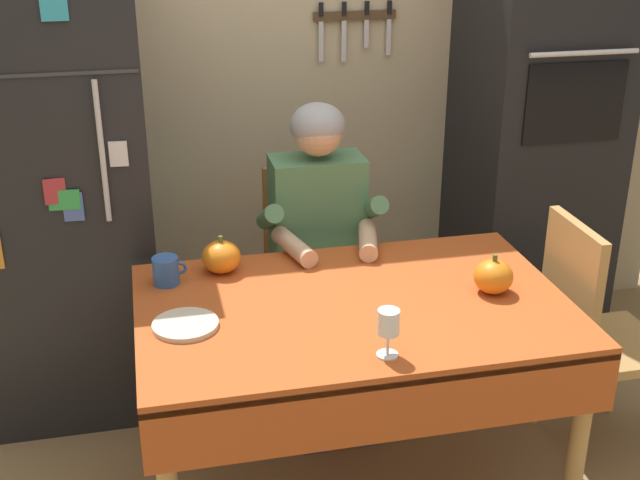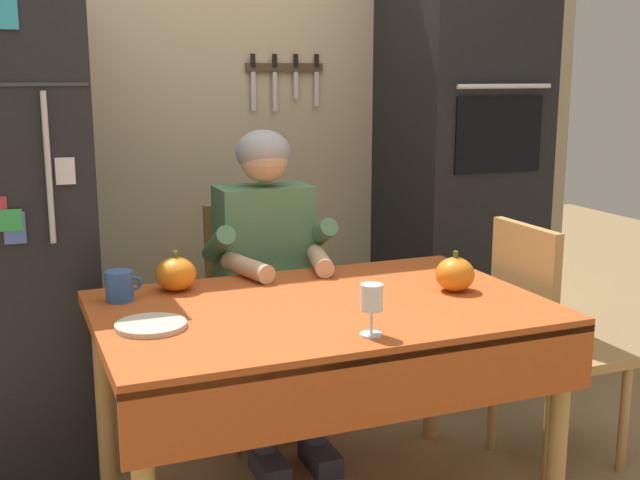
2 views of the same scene
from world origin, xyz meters
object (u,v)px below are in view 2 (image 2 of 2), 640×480
Objects in this scene: pumpkin_medium at (455,274)px; serving_tray at (151,325)px; wall_oven at (459,162)px; dining_table at (324,331)px; chair_right_side at (544,335)px; wine_glass at (372,300)px; pumpkin_large at (176,274)px; seated_person at (270,264)px; coffee_mug at (120,286)px; chair_behind_person at (256,307)px.

pumpkin_medium is 1.02m from serving_tray.
dining_table is (-1.05, -0.92, -0.39)m from wall_oven.
chair_right_side is at bearing 8.44° from pumpkin_medium.
dining_table is 0.91m from chair_right_side.
wine_glass is (-0.89, -0.38, 0.33)m from chair_right_side.
pumpkin_large is (-0.39, 0.35, 0.14)m from dining_table.
wall_oven is 1.12m from seated_person.
pumpkin_medium is at bearing -15.93° from coffee_mug.
chair_right_side is (0.88, -0.73, 0.00)m from chair_behind_person.
chair_behind_person is 1.00× the size of chair_right_side.
wall_oven is 15.38× the size of pumpkin_medium.
chair_behind_person is 6.81× the size of pumpkin_medium.
pumpkin_medium is (0.46, 0.31, -0.04)m from wine_glass.
chair_right_side is 0.52m from pumpkin_medium.
pumpkin_large is 0.93m from pumpkin_medium.
chair_behind_person and chair_right_side have the same top height.
pumpkin_large is 0.41m from serving_tray.
dining_table is 11.99× the size of coffee_mug.
pumpkin_medium is (-0.43, -0.06, 0.29)m from chair_right_side.
serving_tray is (-0.56, 0.30, -0.09)m from wine_glass.
wall_oven is 15.46× the size of pumpkin_large.
wall_oven is 1.50× the size of dining_table.
chair_right_side reaches higher than wine_glass.
wine_glass is 1.09× the size of pumpkin_large.
wall_oven reaches higher than serving_tray.
coffee_mug is 0.32m from serving_tray.
serving_tray is (-0.55, -0.02, 0.09)m from dining_table.
pumpkin_large is at bearing 137.95° from dining_table.
seated_person is 9.17× the size of pumpkin_large.
pumpkin_medium is (0.45, -0.61, 0.06)m from seated_person.
chair_right_side is 6.81× the size of pumpkin_medium.
wall_oven is at bearing 21.60° from pumpkin_large.
chair_right_side is (-0.15, -0.86, -0.54)m from wall_oven.
pumpkin_large is 0.66× the size of serving_tray.
chair_behind_person is at bearing 119.41° from pumpkin_medium.
pumpkin_medium reaches higher than serving_tray.
seated_person is 8.41× the size of wine_glass.
serving_tray is (-0.57, -0.62, 0.01)m from seated_person.
wall_oven is 2.26× the size of chair_behind_person.
wine_glass is 1.08× the size of pumpkin_medium.
coffee_mug is at bearing -140.78° from chair_behind_person.
chair_behind_person reaches higher than pumpkin_large.
serving_tray is (-1.45, -0.08, 0.24)m from chair_right_side.
dining_table is at bearing -138.69° from wall_oven.
wall_oven reaches higher than seated_person.
coffee_mug is (-1.48, 0.24, 0.28)m from chair_right_side.
wall_oven is 1.57m from pumpkin_large.
chair_right_side reaches higher than dining_table.
wall_oven is 2.26× the size of chair_right_side.
seated_person reaches higher than wine_glass.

